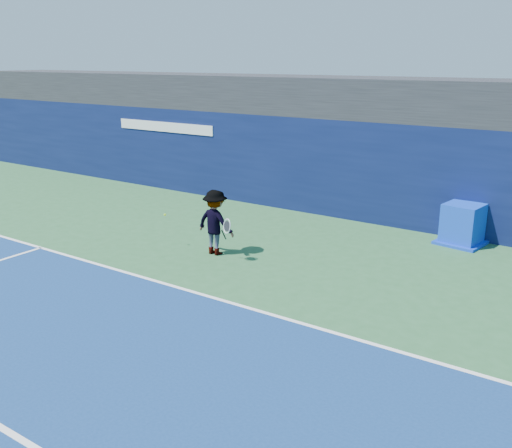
{
  "coord_description": "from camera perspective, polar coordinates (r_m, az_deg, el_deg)",
  "views": [
    {
      "loc": [
        7.6,
        -5.51,
        4.79
      ],
      "look_at": [
        0.32,
        5.2,
        1.0
      ],
      "focal_mm": 40.0,
      "sensor_mm": 36.0,
      "label": 1
    }
  ],
  "objects": [
    {
      "name": "stadium_band",
      "position": [
        18.67,
        10.37,
        12.4
      ],
      "size": [
        36.0,
        3.0,
        1.2
      ],
      "primitive_type": "cube",
      "color": "#222227",
      "rests_on": "back_wall_assembly"
    },
    {
      "name": "baseline",
      "position": [
        12.37,
        -7.01,
        -6.55
      ],
      "size": [
        24.0,
        0.1,
        0.01
      ],
      "primitive_type": "cube",
      "color": "white",
      "rests_on": "ground"
    },
    {
      "name": "tennis_player",
      "position": [
        14.29,
        -4.08,
        0.17
      ],
      "size": [
        1.28,
        0.71,
        1.65
      ],
      "color": "white",
      "rests_on": "ground"
    },
    {
      "name": "tennis_ball",
      "position": [
        14.94,
        -9.09,
        0.92
      ],
      "size": [
        0.06,
        0.06,
        0.06
      ],
      "color": "#A8D617",
      "rests_on": "ground"
    },
    {
      "name": "equipment_cart",
      "position": [
        16.1,
        19.94,
        -0.16
      ],
      "size": [
        1.29,
        1.29,
        1.09
      ],
      "color": "#0D34BC",
      "rests_on": "ground"
    },
    {
      "name": "back_wall_assembly",
      "position": [
        18.03,
        8.71,
        5.61
      ],
      "size": [
        36.0,
        1.03,
        3.0
      ],
      "color": "#0A143B",
      "rests_on": "ground"
    },
    {
      "name": "ground",
      "position": [
        10.54,
        -17.98,
        -11.58
      ],
      "size": [
        80.0,
        80.0,
        0.0
      ],
      "primitive_type": "plane",
      "color": "#295C32",
      "rests_on": "ground"
    }
  ]
}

